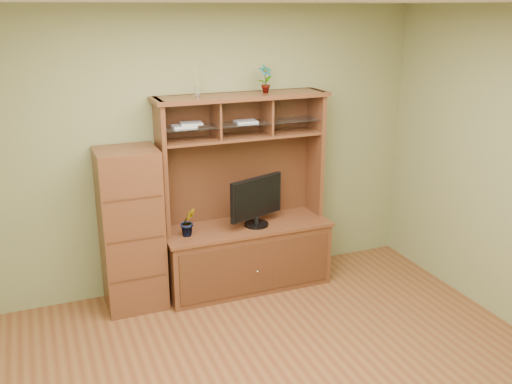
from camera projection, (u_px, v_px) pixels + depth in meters
room at (288, 220)px, 3.69m from camera, size 4.54×4.04×2.74m
media_hutch at (245, 236)px, 5.60m from camera, size 1.66×0.61×1.90m
monitor at (256, 201)px, 5.44m from camera, size 0.59×0.25×0.48m
orchid_plant at (188, 222)px, 5.23m from camera, size 0.16×0.13×0.27m
top_plant at (265, 79)px, 5.28m from camera, size 0.15×0.12×0.26m
reed_diffuser at (197, 85)px, 5.06m from camera, size 0.05×0.05×0.26m
magazines at (207, 124)px, 5.20m from camera, size 0.81×0.18×0.04m
side_cabinet at (131, 230)px, 5.15m from camera, size 0.53×0.49×1.50m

